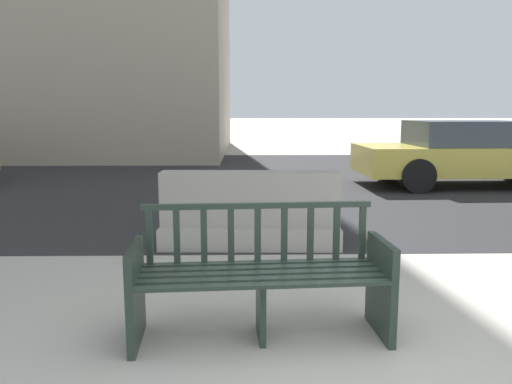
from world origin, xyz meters
TOP-DOWN VIEW (x-y plane):
  - street_asphalt at (0.00, 8.70)m, footprint 120.00×12.00m
  - street_bench at (-0.71, 0.77)m, footprint 1.72×0.63m
  - jersey_barrier_centre at (-0.76, 3.11)m, footprint 2.02×0.75m
  - car_sedan_mid at (3.73, 7.55)m, footprint 4.58×1.99m

SIDE VIEW (x-z plane):
  - street_asphalt at x=0.00m, z-range 0.00..0.01m
  - jersey_barrier_centre at x=-0.76m, z-range -0.08..0.76m
  - street_bench at x=-0.71m, z-range -0.04..0.84m
  - car_sedan_mid at x=3.73m, z-range 0.00..1.31m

